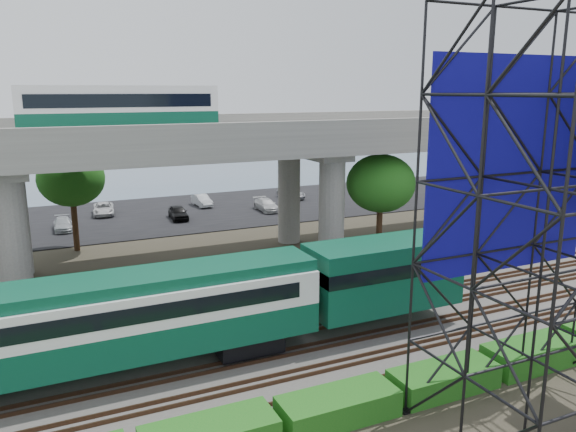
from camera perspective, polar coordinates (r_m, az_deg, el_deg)
name	(u,v)px	position (r m, az deg, el deg)	size (l,w,h in m)	color
ground	(269,373)	(25.56, -1.91, -15.68)	(140.00, 140.00, 0.00)	#474233
ballast_bed	(253,352)	(27.17, -3.60, -13.65)	(90.00, 12.00, 0.20)	slate
service_road	(202,295)	(34.62, -8.76, -7.92)	(90.00, 5.00, 0.08)	black
parking_lot	(134,217)	(56.74, -15.40, -0.07)	(90.00, 18.00, 0.08)	black
harbor_water	(105,183)	(78.18, -18.13, 3.16)	(140.00, 40.00, 0.03)	#455C72
rail_tracks	(253,349)	(27.09, -3.61, -13.31)	(90.00, 9.52, 0.16)	#472D1E
commuter_train	(149,313)	(24.89, -13.95, -9.55)	(29.30, 3.06, 4.30)	black
overpass	(170,151)	(37.91, -11.86, 6.49)	(80.00, 12.00, 12.40)	#9E9B93
scaffold_tower	(576,230)	(21.59, 27.23, -1.24)	(9.36, 6.36, 15.00)	black
hedge_strip	(338,405)	(22.33, 5.14, -18.62)	(34.60, 1.80, 1.20)	#155D17
trees	(103,195)	(37.71, -18.30, 2.02)	(40.94, 16.94, 7.69)	#382314
parked_cars	(155,209)	(56.51, -13.34, 0.65)	(37.77, 9.25, 1.28)	silver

